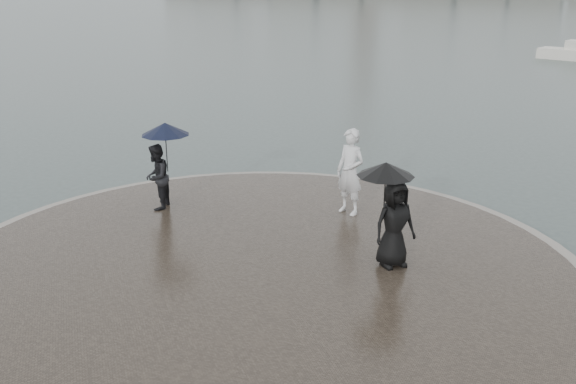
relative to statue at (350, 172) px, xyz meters
The scene contains 5 objects.
kerb_ring 3.69m from the statue, 98.00° to the right, with size 12.50×12.50×0.32m, color gray.
quay_tip 3.68m from the statue, 98.00° to the right, with size 11.90×11.90×0.36m, color #2D261E.
statue is the anchor object (origin of this frame).
visitor_left 4.34m from the statue, 157.57° to the right, with size 1.19×1.09×2.04m.
visitor_right 2.76m from the statue, 52.82° to the right, with size 1.25×1.11×1.95m.
Camera 1 is at (5.35, -5.96, 5.56)m, focal length 40.00 mm.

